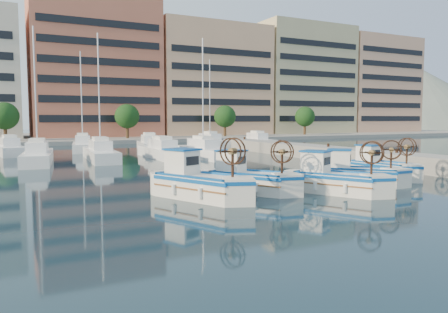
# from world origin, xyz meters

# --- Properties ---
(ground) EXTENTS (300.00, 300.00, 0.00)m
(ground) POSITION_xyz_m (0.00, 0.00, 0.00)
(ground) COLOR #17303E
(ground) RESTS_ON ground
(quay) EXTENTS (3.00, 60.00, 1.20)m
(quay) POSITION_xyz_m (13.00, 8.00, 0.60)
(quay) COLOR gray
(quay) RESTS_ON ground
(waterfront) EXTENTS (180.00, 40.00, 25.60)m
(waterfront) POSITION_xyz_m (9.23, 65.04, 11.10)
(waterfront) COLOR gray
(waterfront) RESTS_ON ground
(hill_east) EXTENTS (160.00, 160.00, 50.00)m
(hill_east) POSITION_xyz_m (140.00, 110.00, 0.00)
(hill_east) COLOR slate
(hill_east) RESTS_ON ground
(yacht_marina) EXTENTS (36.01, 22.82, 11.50)m
(yacht_marina) POSITION_xyz_m (-2.52, 27.47, 0.53)
(yacht_marina) COLOR white
(yacht_marina) RESTS_ON ground
(fishing_boat_a) EXTENTS (3.66, 4.96, 2.99)m
(fishing_boat_a) POSITION_xyz_m (-5.65, 1.09, 0.82)
(fishing_boat_a) COLOR silver
(fishing_boat_a) RESTS_ON ground
(fishing_boat_b) EXTENTS (3.75, 4.52, 2.75)m
(fishing_boat_b) POSITION_xyz_m (-2.66, 1.55, 0.76)
(fishing_boat_b) COLOR silver
(fishing_boat_b) RESTS_ON ground
(fishing_boat_c) EXTENTS (3.58, 4.53, 2.74)m
(fishing_boat_c) POSITION_xyz_m (1.15, -0.64, 0.76)
(fishing_boat_c) COLOR silver
(fishing_boat_c) RESTS_ON ground
(fishing_boat_d) EXTENTS (4.09, 4.04, 2.64)m
(fishing_boat_d) POSITION_xyz_m (4.04, 0.78, 0.73)
(fishing_boat_d) COLOR silver
(fishing_boat_d) RESTS_ON ground
(fishing_boat_e) EXTENTS (2.24, 4.39, 2.67)m
(fishing_boat_e) POSITION_xyz_m (7.69, 2.49, 0.74)
(fishing_boat_e) COLOR silver
(fishing_boat_e) RESTS_ON ground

